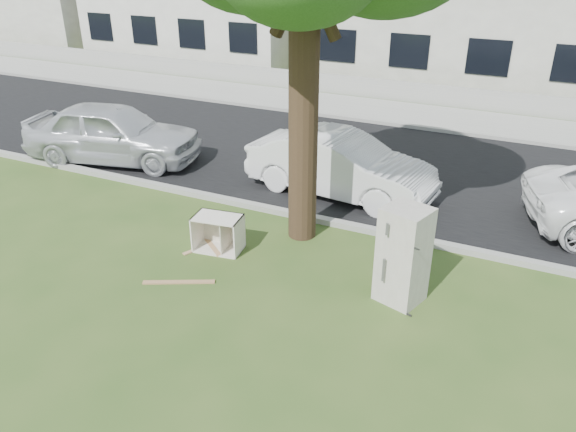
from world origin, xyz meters
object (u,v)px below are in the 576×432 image
at_px(fridge, 403,255).
at_px(cabinet, 218,233).
at_px(car_left, 113,133).
at_px(car_center, 340,165).

xyz_separation_m(fridge, cabinet, (-3.51, 0.13, -0.47)).
bearing_deg(car_left, cabinet, -133.22).
height_order(car_center, car_left, car_left).
relative_size(fridge, cabinet, 1.85).
distance_m(cabinet, car_center, 3.59).
bearing_deg(fridge, car_center, 141.40).
relative_size(fridge, car_center, 0.38).
xyz_separation_m(fridge, car_left, (-8.43, 3.00, -0.05)).
bearing_deg(cabinet, car_left, 141.72).
xyz_separation_m(cabinet, car_left, (-4.92, 2.88, 0.43)).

